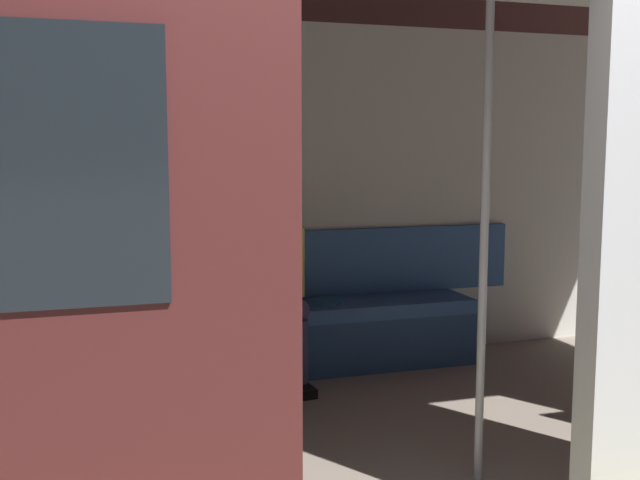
{
  "coord_description": "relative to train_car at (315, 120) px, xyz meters",
  "views": [
    {
      "loc": [
        1.14,
        2.2,
        1.45
      ],
      "look_at": [
        0.04,
        -1.3,
        0.99
      ],
      "focal_mm": 42.33,
      "sensor_mm": 36.0,
      "label": 1
    }
  ],
  "objects": [
    {
      "name": "grab_pole_far",
      "position": [
        -0.54,
        0.65,
        -0.46
      ],
      "size": [
        0.04,
        0.04,
        2.23
      ],
      "primitive_type": "cylinder",
      "color": "silver",
      "rests_on": "ground_plane"
    },
    {
      "name": "person_seated",
      "position": [
        0.01,
        -1.01,
        -0.91
      ],
      "size": [
        0.55,
        0.7,
        1.17
      ],
      "color": "#D8CC4C",
      "rests_on": "ground_plane"
    },
    {
      "name": "book",
      "position": [
        -0.42,
        -1.08,
        -1.11
      ],
      "size": [
        0.24,
        0.27,
        0.03
      ],
      "primitive_type": "cube",
      "rotation": [
        0.0,
        0.0,
        -0.52
      ],
      "color": "#26598C",
      "rests_on": "bench_seat"
    },
    {
      "name": "train_car",
      "position": [
        0.0,
        0.0,
        0.0
      ],
      "size": [
        6.4,
        2.81,
        2.37
      ],
      "color": "silver",
      "rests_on": "ground_plane"
    },
    {
      "name": "grab_pole_door",
      "position": [
        0.39,
        0.7,
        -0.46
      ],
      "size": [
        0.04,
        0.04,
        2.23
      ],
      "primitive_type": "cylinder",
      "color": "silver",
      "rests_on": "ground_plane"
    },
    {
      "name": "handbag",
      "position": [
        0.51,
        -1.11,
        -1.04
      ],
      "size": [
        0.26,
        0.15,
        0.17
      ],
      "color": "#262D4C",
      "rests_on": "bench_seat"
    },
    {
      "name": "bench_seat",
      "position": [
        -0.08,
        -1.06,
        -1.23
      ],
      "size": [
        2.64,
        0.44,
        0.44
      ],
      "color": "#38609E",
      "rests_on": "ground_plane"
    }
  ]
}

